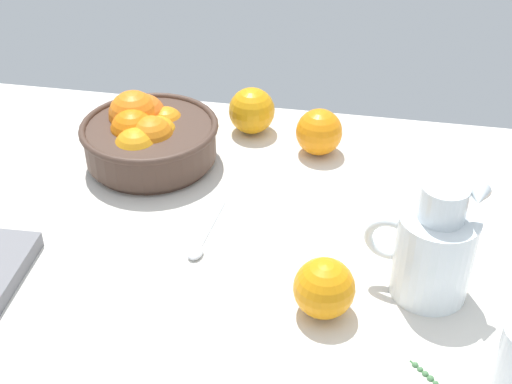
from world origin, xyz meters
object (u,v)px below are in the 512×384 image
object	(u,v)px
loose_orange_0	(324,288)
spoon	(203,239)
juice_pitcher	(433,254)
loose_orange_2	(252,111)
fruit_bowl	(148,136)
loose_orange_3	(319,132)

from	to	relation	value
loose_orange_0	spoon	world-z (taller)	loose_orange_0
juice_pitcher	loose_orange_2	distance (cm)	49.90
loose_orange_2	spoon	world-z (taller)	loose_orange_2
loose_orange_0	juice_pitcher	bearing A→B (deg)	26.01
loose_orange_0	spoon	distance (cm)	22.56
fruit_bowl	loose_orange_0	bearing A→B (deg)	-42.76
loose_orange_3	spoon	xyz separation A→B (cm)	(-14.13, -28.52, -3.72)
juice_pitcher	loose_orange_3	bearing A→B (deg)	119.52
juice_pitcher	loose_orange_3	distance (cm)	38.10
juice_pitcher	spoon	xyz separation A→B (cm)	(-32.86, 4.57, -6.02)
fruit_bowl	loose_orange_3	distance (cm)	30.07
juice_pitcher	loose_orange_3	xyz separation A→B (cm)	(-18.74, 33.09, -2.30)
fruit_bowl	loose_orange_2	size ratio (longest dim) A/B	2.76
fruit_bowl	loose_orange_3	size ratio (longest dim) A/B	2.87
loose_orange_3	spoon	distance (cm)	32.04
fruit_bowl	loose_orange_0	size ratio (longest dim) A/B	2.92
fruit_bowl	spoon	xyz separation A→B (cm)	(14.76, -20.21, -4.61)
spoon	loose_orange_0	bearing A→B (deg)	-30.27
loose_orange_3	loose_orange_0	bearing A→B (deg)	-82.68
fruit_bowl	loose_orange_0	distance (cm)	46.31
juice_pitcher	loose_orange_0	world-z (taller)	juice_pitcher
fruit_bowl	juice_pitcher	xyz separation A→B (cm)	(47.63, -24.78, 1.41)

